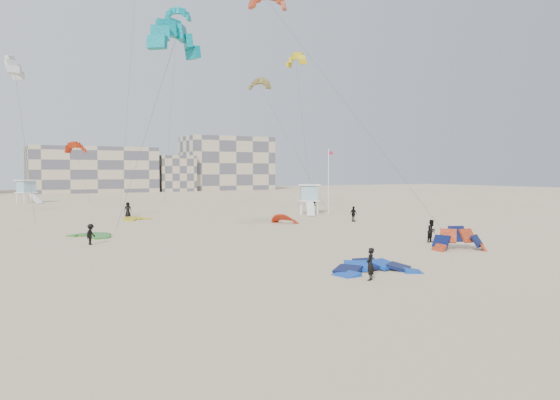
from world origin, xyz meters
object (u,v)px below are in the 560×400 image
kite_ground_blue (376,272)px  kitesurfer_main (370,264)px  kite_ground_orange (460,250)px  lifeguard_tower_near (309,199)px

kite_ground_blue → kitesurfer_main: 2.53m
kite_ground_orange → kitesurfer_main: size_ratio=2.32×
kite_ground_blue → lifeguard_tower_near: size_ratio=0.82×
kite_ground_orange → lifeguard_tower_near: bearing=100.1°
kite_ground_blue → kite_ground_orange: kite_ground_orange is taller
kite_ground_blue → kitesurfer_main: kitesurfer_main is taller
kitesurfer_main → kite_ground_orange: bearing=165.7°
kite_ground_blue → lifeguard_tower_near: bearing=74.9°
kite_ground_blue → kitesurfer_main: size_ratio=2.86×
kite_ground_orange → lifeguard_tower_near: lifeguard_tower_near is taller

